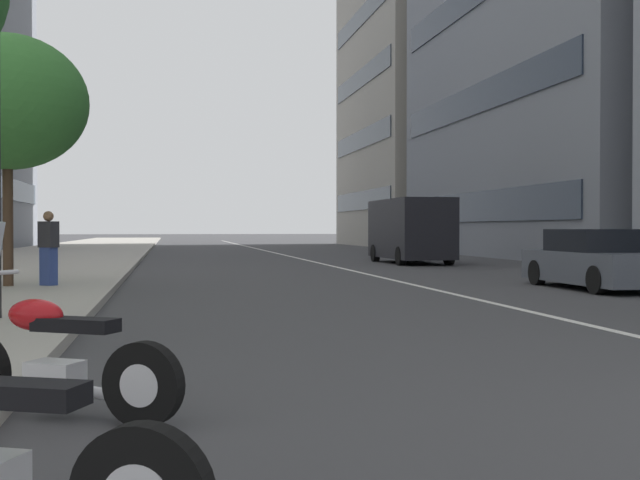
{
  "coord_description": "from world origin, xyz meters",
  "views": [
    {
      "loc": [
        -3.61,
        5.99,
        1.41
      ],
      "look_at": [
        15.26,
        2.44,
        1.13
      ],
      "focal_mm": 45.1,
      "sensor_mm": 36.0,
      "label": 1
    }
  ],
  "objects_px": {
    "street_tree_by_lamp_post": "(7,102)",
    "pedestrian_on_plaza": "(49,248)",
    "car_following_behind": "(597,261)",
    "delivery_van_ahead": "(410,229)",
    "motorcycle_mid_row": "(50,360)"
  },
  "relations": [
    {
      "from": "car_following_behind",
      "to": "motorcycle_mid_row",
      "type": "bearing_deg",
      "value": 136.48
    },
    {
      "from": "street_tree_by_lamp_post",
      "to": "pedestrian_on_plaza",
      "type": "relative_size",
      "value": 3.35
    },
    {
      "from": "car_following_behind",
      "to": "delivery_van_ahead",
      "type": "distance_m",
      "value": 14.09
    },
    {
      "from": "delivery_van_ahead",
      "to": "pedestrian_on_plaza",
      "type": "distance_m",
      "value": 17.62
    },
    {
      "from": "car_following_behind",
      "to": "street_tree_by_lamp_post",
      "type": "xyz_separation_m",
      "value": [
        1.38,
        13.27,
        3.52
      ]
    },
    {
      "from": "delivery_van_ahead",
      "to": "street_tree_by_lamp_post",
      "type": "xyz_separation_m",
      "value": [
        -12.69,
        13.06,
        2.78
      ]
    },
    {
      "from": "motorcycle_mid_row",
      "to": "pedestrian_on_plaza",
      "type": "bearing_deg",
      "value": -52.43
    },
    {
      "from": "car_following_behind",
      "to": "delivery_van_ahead",
      "type": "height_order",
      "value": "delivery_van_ahead"
    },
    {
      "from": "delivery_van_ahead",
      "to": "car_following_behind",
      "type": "bearing_deg",
      "value": -179.41
    },
    {
      "from": "street_tree_by_lamp_post",
      "to": "delivery_van_ahead",
      "type": "bearing_deg",
      "value": -45.81
    },
    {
      "from": "car_following_behind",
      "to": "pedestrian_on_plaza",
      "type": "distance_m",
      "value": 12.5
    },
    {
      "from": "car_following_behind",
      "to": "street_tree_by_lamp_post",
      "type": "relative_size",
      "value": 0.81
    },
    {
      "from": "motorcycle_mid_row",
      "to": "delivery_van_ahead",
      "type": "xyz_separation_m",
      "value": [
        25.03,
        -10.45,
        0.95
      ]
    },
    {
      "from": "car_following_behind",
      "to": "street_tree_by_lamp_post",
      "type": "bearing_deg",
      "value": 84.78
    },
    {
      "from": "pedestrian_on_plaza",
      "to": "street_tree_by_lamp_post",
      "type": "bearing_deg",
      "value": -50.37
    }
  ]
}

